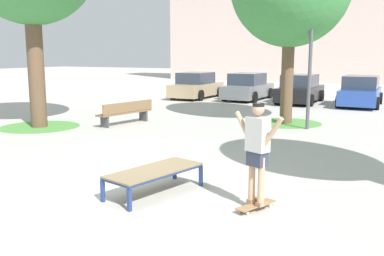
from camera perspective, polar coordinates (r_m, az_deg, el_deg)
name	(u,v)px	position (r m, az deg, el deg)	size (l,w,h in m)	color
ground_plane	(131,182)	(8.78, -8.09, -7.17)	(120.00, 120.00, 0.00)	#B7B5AD
building_facade	(359,1)	(41.17, 21.34, 15.42)	(35.49, 4.00, 14.06)	beige
skate_box	(154,172)	(7.96, -5.02, -5.80)	(1.17, 2.02, 0.46)	navy
skateboard	(256,205)	(7.29, 8.48, -10.14)	(0.49, 0.82, 0.09)	#9E754C
skater	(257,147)	(7.02, 8.70, -2.47)	(0.95, 0.45, 1.69)	tan
grass_patch_near_left	(40,127)	(16.15, -19.62, 0.17)	(2.78, 2.78, 0.01)	#519342
grass_patch_mid_back	(285,123)	(16.44, 12.33, 0.68)	(2.64, 2.64, 0.01)	#519342
car_tan	(197,86)	(25.11, 0.61, 5.58)	(1.95, 4.22, 1.50)	tan
car_grey	(248,87)	(24.39, 7.44, 5.37)	(1.97, 4.22, 1.50)	slate
car_black	(300,90)	(23.33, 14.18, 4.95)	(1.92, 4.20, 1.50)	black
car_blue	(360,92)	(22.83, 21.50, 4.47)	(1.98, 4.23, 1.50)	#28479E
park_bench	(126,112)	(15.89, -8.79, 2.10)	(0.88, 2.44, 0.83)	brown
light_post	(312,15)	(15.13, 15.72, 14.30)	(0.36, 0.36, 5.83)	#4C4C51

